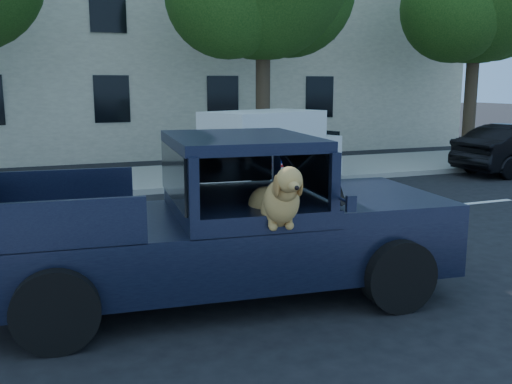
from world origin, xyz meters
The scene contains 6 objects.
ground centered at (0.00, 0.00, 0.00)m, with size 120.00×120.00×0.00m, color black.
far_sidewalk centered at (0.00, 9.20, 0.07)m, with size 60.00×4.00×0.15m, color gray.
lane_stripes centered at (2.00, 3.40, 0.01)m, with size 21.60×0.14×0.01m, color silver, non-canonical shape.
building_main centered at (3.00, 16.50, 4.50)m, with size 26.00×6.00×9.00m, color beige.
pickup_truck centered at (0.40, 0.06, 0.70)m, with size 6.00×3.24×2.08m.
mail_truck centered at (4.08, 6.84, 0.89)m, with size 4.08×3.01×2.03m.
Camera 1 is at (-1.68, -6.70, 2.72)m, focal length 40.00 mm.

